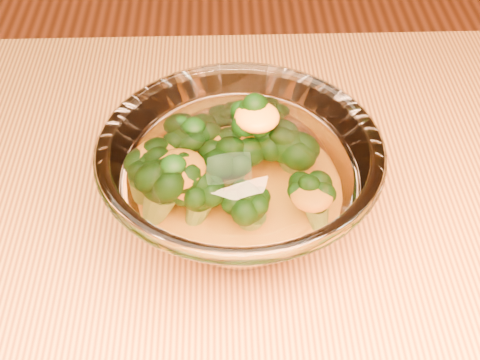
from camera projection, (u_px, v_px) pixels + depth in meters
glass_bowl at (240, 184)px, 0.54m from camera, size 0.23×0.23×0.10m
cheese_sauce at (240, 202)px, 0.56m from camera, size 0.12×0.12×0.03m
broccoli_heap at (225, 164)px, 0.54m from camera, size 0.15×0.13×0.08m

